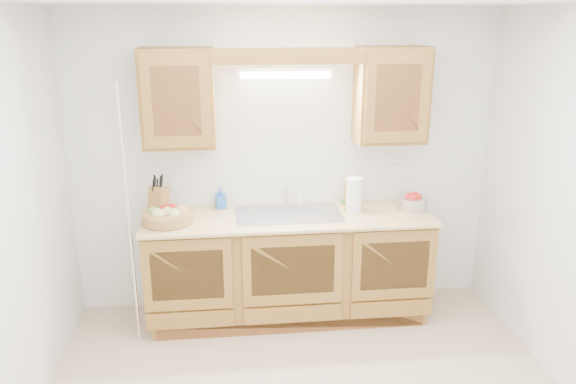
{
  "coord_description": "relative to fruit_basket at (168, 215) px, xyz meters",
  "views": [
    {
      "loc": [
        -0.46,
        -3.01,
        2.42
      ],
      "look_at": [
        -0.04,
        0.85,
        1.2
      ],
      "focal_mm": 35.0,
      "sensor_mm": 36.0,
      "label": 1
    }
  ],
  "objects": [
    {
      "name": "outlet_plate",
      "position": [
        1.89,
        0.36,
        0.2
      ],
      "size": [
        0.08,
        0.01,
        0.12
      ],
      "primitive_type": "cube",
      "color": "white",
      "rests_on": "room"
    },
    {
      "name": "soap_bottle",
      "position": [
        0.4,
        0.29,
        0.03
      ],
      "size": [
        0.1,
        0.1,
        0.18
      ],
      "primitive_type": "imported",
      "rotation": [
        0.0,
        0.0,
        0.28
      ],
      "color": "blue",
      "rests_on": "countertop"
    },
    {
      "name": "knife_block",
      "position": [
        -0.09,
        0.19,
        0.06
      ],
      "size": [
        0.18,
        0.22,
        0.33
      ],
      "rotation": [
        0.0,
        0.0,
        -0.42
      ],
      "color": "olive",
      "rests_on": "countertop"
    },
    {
      "name": "upper_cabinet_left",
      "position": [
        0.11,
        0.2,
        0.87
      ],
      "size": [
        0.55,
        0.33,
        0.75
      ],
      "primitive_type": "cube",
      "color": "olive",
      "rests_on": "room"
    },
    {
      "name": "fruit_basket",
      "position": [
        0.0,
        0.0,
        0.0
      ],
      "size": [
        0.4,
        0.4,
        0.12
      ],
      "rotation": [
        0.0,
        0.0,
        0.02
      ],
      "color": "#A98044",
      "rests_on": "countertop"
    },
    {
      "name": "valance",
      "position": [
        0.94,
        0.06,
        1.19
      ],
      "size": [
        2.2,
        0.05,
        0.12
      ],
      "primitive_type": "cube",
      "color": "olive",
      "rests_on": "room"
    },
    {
      "name": "wire_shelf_pole",
      "position": [
        -0.26,
        -0.2,
        0.05
      ],
      "size": [
        0.03,
        0.03,
        2.0
      ],
      "primitive_type": "cylinder",
      "color": "silver",
      "rests_on": "ground"
    },
    {
      "name": "orange_canister",
      "position": [
        1.48,
        0.29,
        0.06
      ],
      "size": [
        0.09,
        0.09,
        0.22
      ],
      "rotation": [
        0.0,
        0.0,
        -0.31
      ],
      "color": "orange",
      "rests_on": "countertop"
    },
    {
      "name": "base_cabinets",
      "position": [
        0.94,
        0.07,
        -0.51
      ],
      "size": [
        2.2,
        0.6,
        0.86
      ],
      "primitive_type": "cube",
      "color": "olive",
      "rests_on": "ground"
    },
    {
      "name": "room",
      "position": [
        0.94,
        -1.13,
        0.3
      ],
      "size": [
        3.52,
        3.5,
        2.5
      ],
      "color": "#C2A98C",
      "rests_on": "ground"
    },
    {
      "name": "sink",
      "position": [
        0.95,
        0.07,
        -0.13
      ],
      "size": [
        0.84,
        0.46,
        0.36
      ],
      "color": "#9E9EA3",
      "rests_on": "countertop"
    },
    {
      "name": "paper_towel",
      "position": [
        1.48,
        0.11,
        0.08
      ],
      "size": [
        0.16,
        0.16,
        0.33
      ],
      "rotation": [
        0.0,
        0.0,
        -0.2
      ],
      "color": "silver",
      "rests_on": "countertop"
    },
    {
      "name": "sponge",
      "position": [
        1.48,
        0.31,
        -0.05
      ],
      "size": [
        0.12,
        0.09,
        0.02
      ],
      "rotation": [
        0.0,
        0.0,
        0.2
      ],
      "color": "#CC333F",
      "rests_on": "countertop"
    },
    {
      "name": "countertop",
      "position": [
        0.94,
        0.05,
        -0.07
      ],
      "size": [
        2.3,
        0.63,
        0.04
      ],
      "primitive_type": "cube",
      "color": "tan",
      "rests_on": "base_cabinets"
    },
    {
      "name": "apple_bowl",
      "position": [
        1.98,
        0.11,
        0.0
      ],
      "size": [
        0.28,
        0.28,
        0.14
      ],
      "rotation": [
        0.0,
        0.0,
        -0.06
      ],
      "color": "silver",
      "rests_on": "countertop"
    },
    {
      "name": "upper_cabinet_right",
      "position": [
        1.77,
        0.2,
        0.87
      ],
      "size": [
        0.55,
        0.33,
        0.75
      ],
      "primitive_type": "cube",
      "color": "olive",
      "rests_on": "room"
    },
    {
      "name": "fluorescent_fixture",
      "position": [
        0.94,
        0.28,
        1.04
      ],
      "size": [
        0.76,
        0.08,
        0.08
      ],
      "color": "white",
      "rests_on": "room"
    }
  ]
}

